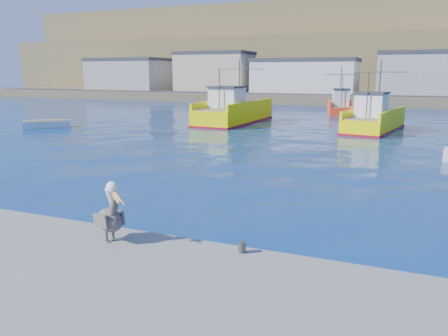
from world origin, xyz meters
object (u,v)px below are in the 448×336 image
(trawler_yellow_a, at_px, (233,112))
(trawler_yellow_b, at_px, (374,120))
(skiff_left, at_px, (47,125))
(pelican, at_px, (110,216))
(boat_orange, at_px, (340,106))

(trawler_yellow_a, xyz_separation_m, trawler_yellow_b, (14.34, -1.39, -0.13))
(trawler_yellow_b, relative_size, skiff_left, 2.51)
(trawler_yellow_b, bearing_deg, pelican, -98.98)
(boat_orange, bearing_deg, skiff_left, -133.02)
(boat_orange, height_order, pelican, boat_orange)
(boat_orange, xyz_separation_m, pelican, (0.00, -48.89, 0.28))
(trawler_yellow_b, relative_size, pelican, 5.86)
(pelican, bearing_deg, trawler_yellow_b, 81.02)
(trawler_yellow_b, distance_m, boat_orange, 17.09)
(skiff_left, bearing_deg, boat_orange, 46.98)
(boat_orange, xyz_separation_m, skiff_left, (-24.28, -26.02, -0.70))
(trawler_yellow_b, height_order, skiff_left, trawler_yellow_b)
(trawler_yellow_b, xyz_separation_m, skiff_left, (-29.43, -9.72, -0.69))
(trawler_yellow_a, height_order, skiff_left, trawler_yellow_a)
(trawler_yellow_a, relative_size, boat_orange, 1.62)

